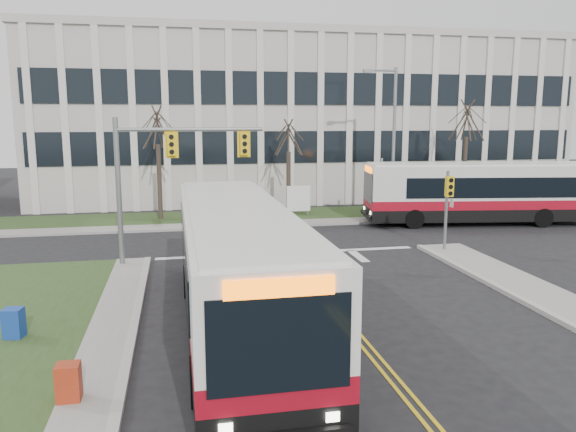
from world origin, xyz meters
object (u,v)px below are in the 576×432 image
Objects in this scene: bus_main at (237,271)px; bus_cross at (479,194)px; newspaper_box_blue at (14,325)px; newspaper_box_red at (69,385)px; directory_sign at (298,199)px; streetlight at (391,134)px.

bus_main is 1.02× the size of bus_cross.
newspaper_box_blue is 4.61m from newspaper_box_red.
newspaper_box_blue is (-6.20, 0.34, -1.32)m from bus_main.
newspaper_box_red is at bearing -113.94° from directory_sign.
bus_main is at bearing -107.46° from directory_sign.
streetlight reaches higher than newspaper_box_blue.
bus_cross is at bearing -33.02° from streetlight.
directory_sign is at bearing 166.77° from streetlight.
streetlight reaches higher than directory_sign.
bus_cross is (4.43, -2.88, -3.44)m from streetlight.
newspaper_box_red is at bearing -137.59° from bus_main.
bus_cross is 13.88× the size of newspaper_box_blue.
directory_sign reaches higher than newspaper_box_red.
streetlight is 6.96m from directory_sign.
bus_cross is at bearing 42.62° from newspaper_box_blue.
bus_main is 6.35m from newspaper_box_blue.
newspaper_box_blue and newspaper_box_red have the same top height.
bus_cross reaches higher than directory_sign.
newspaper_box_red is at bearing -126.39° from streetlight.
bus_cross is 26.77m from newspaper_box_red.
streetlight reaches higher than bus_main.
bus_cross is at bearing 41.81° from bus_main.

